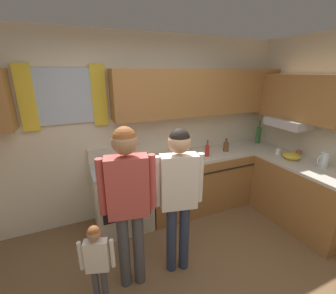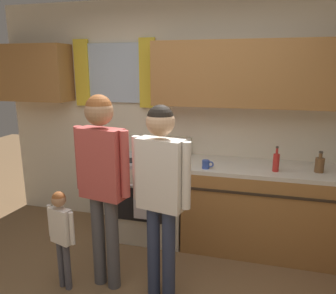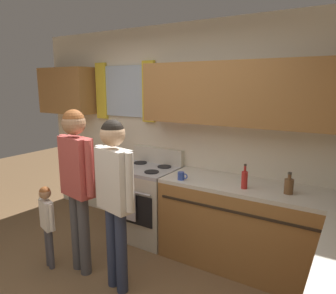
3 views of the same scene
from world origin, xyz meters
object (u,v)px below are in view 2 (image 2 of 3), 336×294
stove_oven (153,196)px  small_child (61,229)px  mug_cobalt_blue (206,164)px  adult_holding_child (102,171)px  bottle_sauce_red (276,162)px  adult_in_plaid (161,182)px  bottle_squat_brown (320,164)px

stove_oven → small_child: stove_oven is taller
mug_cobalt_blue → small_child: size_ratio=0.13×
adult_holding_child → stove_oven: bearing=82.7°
small_child → adult_holding_child: bearing=21.7°
bottle_sauce_red → adult_in_plaid: 1.25m
stove_oven → adult_holding_child: adult_holding_child is taller
bottle_sauce_red → small_child: (-1.73, -0.98, -0.44)m
mug_cobalt_blue → adult_in_plaid: (-0.24, -0.78, 0.07)m
small_child → bottle_sauce_red: bearing=29.5°
adult_in_plaid → adult_holding_child: bearing=177.7°
stove_oven → adult_in_plaid: size_ratio=0.68×
bottle_sauce_red → adult_in_plaid: size_ratio=0.15×
bottle_squat_brown → stove_oven: bearing=178.3°
bottle_sauce_red → mug_cobalt_blue: (-0.66, -0.08, -0.05)m
stove_oven → small_child: 1.20m
bottle_sauce_red → bottle_squat_brown: bottle_sauce_red is taller
bottle_sauce_red → bottle_squat_brown: bearing=10.6°
mug_cobalt_blue → adult_holding_child: bearing=-134.2°
bottle_squat_brown → adult_in_plaid: (-1.29, -0.94, 0.03)m
bottle_squat_brown → small_child: size_ratio=0.23×
adult_holding_child → bottle_sauce_red: bearing=31.3°
bottle_squat_brown → small_child: (-2.13, -1.06, -0.42)m
bottle_squat_brown → small_child: 2.42m
mug_cobalt_blue → adult_holding_child: adult_holding_child is taller
adult_holding_child → adult_in_plaid: 0.50m
bottle_squat_brown → adult_holding_child: bearing=-152.8°
bottle_sauce_red → mug_cobalt_blue: size_ratio=2.14×
bottle_sauce_red → bottle_squat_brown: (0.40, 0.07, -0.02)m
mug_cobalt_blue → adult_holding_child: (-0.74, -0.76, 0.11)m
stove_oven → bottle_squat_brown: size_ratio=5.37×
bottle_sauce_red → adult_holding_child: 1.64m
stove_oven → mug_cobalt_blue: (0.62, -0.21, 0.48)m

